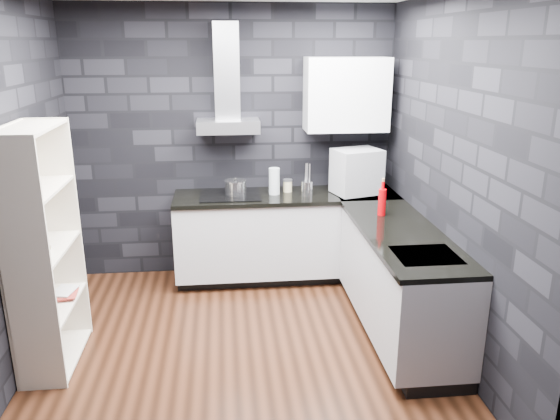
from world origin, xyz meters
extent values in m
plane|color=#3D1F11|center=(0.00, 0.00, 0.00)|extent=(3.20, 3.20, 0.00)
cube|color=black|center=(0.00, 1.62, 1.35)|extent=(3.20, 0.05, 2.70)
cube|color=black|center=(0.00, -1.62, 1.35)|extent=(3.20, 0.05, 2.70)
cube|color=black|center=(-1.62, 0.00, 1.35)|extent=(0.05, 3.20, 2.70)
cube|color=black|center=(1.62, 0.00, 1.35)|extent=(0.05, 3.20, 2.70)
cube|color=black|center=(0.50, 1.34, 0.05)|extent=(2.18, 0.50, 0.10)
cube|color=black|center=(1.34, 0.10, 0.05)|extent=(0.50, 1.78, 0.10)
cube|color=#BBBBBF|center=(0.50, 1.30, 0.48)|extent=(2.20, 0.60, 0.76)
cube|color=#BBBBBF|center=(1.30, 0.10, 0.48)|extent=(0.60, 1.80, 0.76)
cube|color=black|center=(0.50, 1.29, 0.88)|extent=(2.20, 0.62, 0.04)
cube|color=black|center=(1.29, 0.10, 0.88)|extent=(0.62, 1.80, 0.04)
cube|color=black|center=(1.30, 1.30, 0.88)|extent=(0.62, 0.62, 0.04)
cube|color=silver|center=(-0.05, 1.43, 1.56)|extent=(0.60, 0.34, 0.12)
cube|color=silver|center=(-0.05, 1.50, 2.07)|extent=(0.24, 0.20, 0.90)
cube|color=white|center=(1.10, 1.43, 1.85)|extent=(0.80, 0.35, 0.70)
cube|color=black|center=(-0.05, 1.30, 0.91)|extent=(0.58, 0.50, 0.01)
cube|color=silver|center=(1.30, -0.40, 0.89)|extent=(0.44, 0.40, 0.01)
cylinder|color=#BCBCC1|center=(0.00, 1.31, 0.97)|extent=(0.23, 0.23, 0.12)
cylinder|color=silver|center=(0.38, 1.31, 1.03)|extent=(0.14, 0.14, 0.26)
cylinder|color=#CABC88|center=(0.52, 1.39, 0.95)|extent=(0.11, 0.11, 0.11)
cylinder|color=#BCBCC1|center=(0.70, 1.23, 0.97)|extent=(0.13, 0.13, 0.14)
cube|color=#A1A2A8|center=(1.19, 1.24, 1.12)|extent=(0.51, 0.45, 0.43)
cylinder|color=#B80006|center=(1.24, 0.53, 1.02)|extent=(0.08, 0.08, 0.23)
cube|color=beige|center=(-1.42, -0.02, 0.90)|extent=(0.42, 0.83, 1.80)
imported|color=white|center=(-1.42, -0.16, 0.94)|extent=(0.26, 0.26, 0.05)
imported|color=maroon|center=(-1.41, 0.10, 0.57)|extent=(0.15, 0.03, 0.20)
imported|color=#B2B2B2|center=(-1.44, 0.15, 0.59)|extent=(0.16, 0.05, 0.21)
camera|label=1|loc=(-0.10, -3.86, 2.34)|focal=35.00mm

